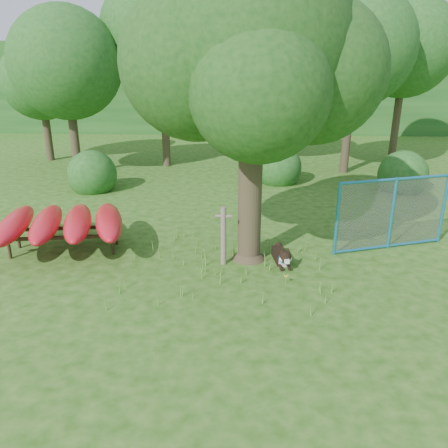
{
  "coord_description": "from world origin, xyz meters",
  "views": [
    {
      "loc": [
        0.65,
        -8.09,
        4.34
      ],
      "look_at": [
        0.2,
        1.2,
        1.0
      ],
      "focal_mm": 35.0,
      "sensor_mm": 36.0,
      "label": 1
    }
  ],
  "objects_px": {
    "kayak_rack": "(62,223)",
    "fence_section": "(392,214)",
    "husky_dog": "(282,256)",
    "oak_tree": "(251,57)"
  },
  "relations": [
    {
      "from": "kayak_rack",
      "to": "fence_section",
      "type": "relative_size",
      "value": 1.18
    },
    {
      "from": "oak_tree",
      "to": "husky_dog",
      "type": "xyz_separation_m",
      "value": [
        0.8,
        -0.3,
        -4.37
      ]
    },
    {
      "from": "fence_section",
      "to": "oak_tree",
      "type": "bearing_deg",
      "value": 173.75
    },
    {
      "from": "oak_tree",
      "to": "husky_dog",
      "type": "bearing_deg",
      "value": -20.3
    },
    {
      "from": "husky_dog",
      "to": "fence_section",
      "type": "bearing_deg",
      "value": 12.49
    },
    {
      "from": "husky_dog",
      "to": "fence_section",
      "type": "xyz_separation_m",
      "value": [
        2.78,
        1.09,
        0.74
      ]
    },
    {
      "from": "oak_tree",
      "to": "husky_dog",
      "type": "height_order",
      "value": "oak_tree"
    },
    {
      "from": "oak_tree",
      "to": "fence_section",
      "type": "xyz_separation_m",
      "value": [
        3.58,
        0.79,
        -3.63
      ]
    },
    {
      "from": "kayak_rack",
      "to": "husky_dog",
      "type": "xyz_separation_m",
      "value": [
        5.36,
        -0.49,
        -0.56
      ]
    },
    {
      "from": "oak_tree",
      "to": "kayak_rack",
      "type": "relative_size",
      "value": 1.89
    }
  ]
}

